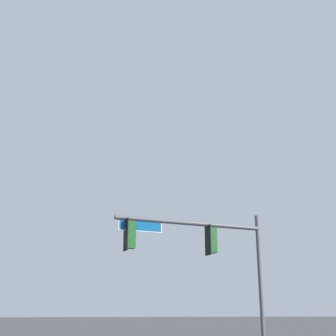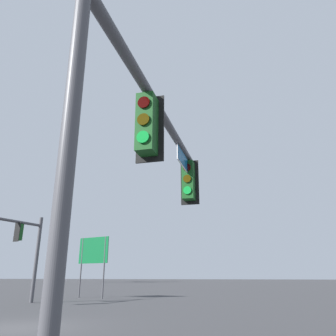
# 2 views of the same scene
# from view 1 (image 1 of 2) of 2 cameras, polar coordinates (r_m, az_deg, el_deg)

# --- Properties ---
(signal_pole_near) EXTENTS (6.85, 0.54, 5.56)m
(signal_pole_near) POSITION_cam_1_polar(r_m,az_deg,el_deg) (20.19, 3.55, -9.01)
(signal_pole_near) COLOR #47474C
(signal_pole_near) RESTS_ON ground_plane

